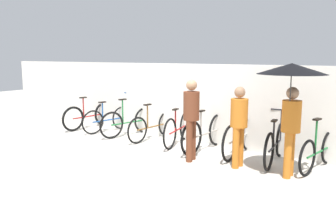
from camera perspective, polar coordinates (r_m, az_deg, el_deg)
ground_plane at (r=6.92m, az=-4.07°, el=-9.09°), size 30.00×30.00×0.00m
back_wall at (r=8.10m, az=3.61°, el=0.44°), size 14.19×0.12×1.90m
parked_bicycle_0 at (r=9.82m, az=-13.52°, el=-1.82°), size 0.44×1.79×1.00m
parked_bicycle_1 at (r=9.26m, az=-10.36°, el=-2.41°), size 0.50×1.58×1.09m
parked_bicycle_2 at (r=8.73m, az=-6.80°, el=-2.90°), size 0.58×1.73×1.00m
parked_bicycle_3 at (r=8.28m, az=-2.61°, el=-3.60°), size 0.44×1.74×1.01m
parked_bicycle_4 at (r=7.82m, az=1.81°, el=-4.11°), size 0.49×1.68×1.11m
parked_bicycle_5 at (r=7.36m, az=6.54°, el=-4.87°), size 0.44×1.84×1.00m
parked_bicycle_6 at (r=7.12m, az=12.39°, el=-5.50°), size 0.44×1.79×1.03m
parked_bicycle_7 at (r=6.79m, az=18.16°, el=-6.52°), size 0.44×1.73×1.01m
parked_bicycle_8 at (r=6.72m, az=24.78°, el=-7.27°), size 0.49×1.61×0.99m
pedestrian_leading at (r=6.50m, az=4.08°, el=-1.55°), size 0.32×0.32×1.64m
pedestrian_center at (r=6.25m, az=12.24°, el=-2.77°), size 0.32×0.32×1.53m
pedestrian_trailing at (r=5.79m, az=20.70°, el=3.20°), size 1.13×1.13×1.98m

